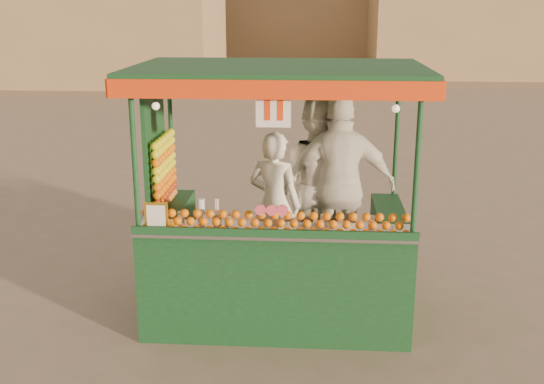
# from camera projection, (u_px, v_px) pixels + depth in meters

# --- Properties ---
(ground) EXTENTS (90.00, 90.00, 0.00)m
(ground) POSITION_uv_depth(u_px,v_px,m) (309.00, 301.00, 6.99)
(ground) COLOR #736852
(ground) RESTS_ON ground
(building_left) EXTENTS (10.00, 6.00, 6.00)m
(building_left) POSITION_uv_depth(u_px,v_px,m) (91.00, 6.00, 25.89)
(building_left) COLOR #997B57
(building_left) RESTS_ON ground
(building_right) EXTENTS (9.00, 6.00, 5.00)m
(building_right) POSITION_uv_depth(u_px,v_px,m) (474.00, 17.00, 28.83)
(building_right) COLOR #997B57
(building_right) RESTS_ON ground
(juice_cart) EXTENTS (2.78, 1.80, 2.52)m
(juice_cart) POSITION_uv_depth(u_px,v_px,m) (271.00, 240.00, 6.45)
(juice_cart) COLOR #0E341D
(juice_cart) RESTS_ON ground
(vendor_left) EXTENTS (0.66, 0.54, 1.55)m
(vendor_left) POSITION_uv_depth(u_px,v_px,m) (275.00, 205.00, 6.76)
(vendor_left) COLOR white
(vendor_left) RESTS_ON ground
(vendor_middle) EXTENTS (1.10, 0.97, 1.90)m
(vendor_middle) POSITION_uv_depth(u_px,v_px,m) (316.00, 183.00, 6.92)
(vendor_middle) COLOR white
(vendor_middle) RESTS_ON ground
(vendor_right) EXTENTS (1.18, 0.58, 1.95)m
(vendor_right) POSITION_uv_depth(u_px,v_px,m) (340.00, 187.00, 6.68)
(vendor_right) COLOR white
(vendor_right) RESTS_ON ground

